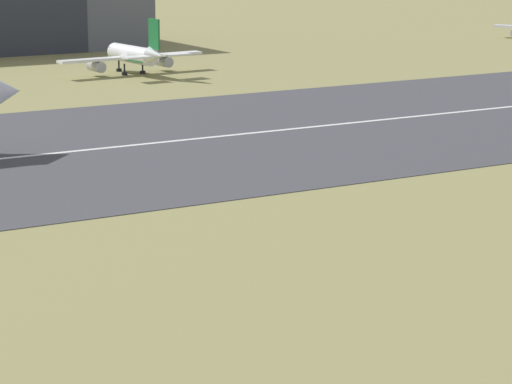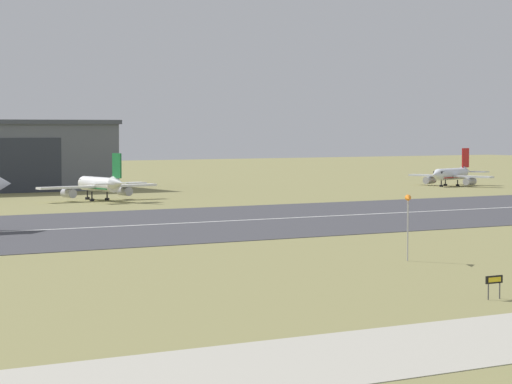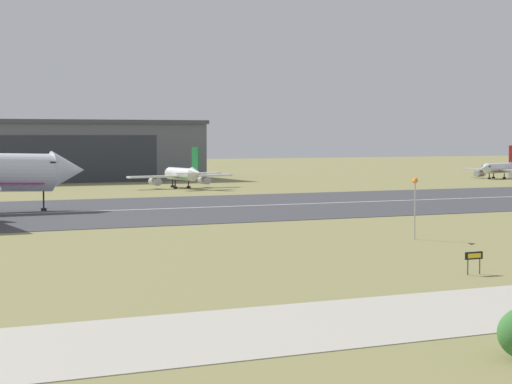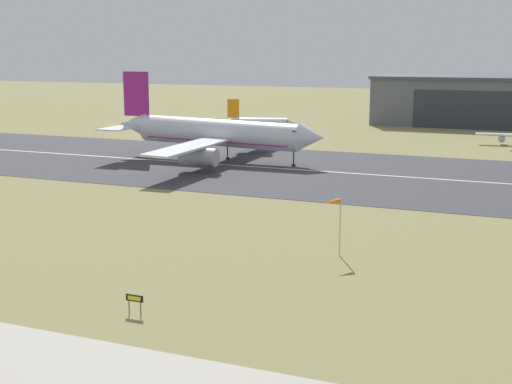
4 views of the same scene
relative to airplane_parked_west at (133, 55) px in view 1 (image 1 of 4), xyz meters
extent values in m
plane|color=olive|center=(-29.33, -107.60, -2.87)|extent=(683.40, 683.40, 0.00)
cube|color=#3D3D42|center=(-29.33, -52.74, -2.84)|extent=(443.40, 53.11, 0.06)
cube|color=silver|center=(-29.33, -52.74, -2.80)|extent=(399.06, 0.70, 0.01)
cylinder|color=white|center=(-0.02, 0.31, 0.12)|extent=(3.33, 11.04, 2.56)
cone|color=white|center=(-0.49, 6.89, 0.12)|extent=(2.72, 2.48, 2.56)
cone|color=white|center=(0.48, -6.65, 0.58)|extent=(2.52, 3.23, 2.30)
cube|color=black|center=(-0.40, 5.63, 0.63)|extent=(2.25, 1.25, 0.44)
cube|color=#1E7238|center=(-0.02, 0.31, -0.59)|extent=(3.12, 9.95, 0.20)
cube|color=white|center=(6.46, 0.99, -0.33)|extent=(10.59, 2.74, 0.40)
cylinder|color=#A8A8B2|center=(5.60, 1.33, -1.38)|extent=(1.82, 3.43, 1.59)
cube|color=white|center=(-6.54, 0.06, -0.33)|extent=(10.59, 2.74, 0.40)
cylinder|color=#A8A8B2|center=(-5.73, 0.52, -1.38)|extent=(1.82, 3.43, 1.59)
cube|color=#1E7238|center=(0.44, -6.19, 3.57)|extent=(0.48, 2.80, 4.35)
cube|color=white|center=(3.70, -6.36, 0.50)|extent=(4.08, 2.71, 0.24)
cube|color=white|center=(-2.76, -6.82, 0.50)|extent=(4.08, 2.71, 0.24)
cylinder|color=black|center=(-0.33, 4.54, -2.02)|extent=(0.24, 0.24, 1.70)
cylinder|color=black|center=(-0.33, 4.54, -2.65)|extent=(0.84, 0.84, 0.44)
cylinder|color=black|center=(1.53, 0.14, -2.02)|extent=(0.24, 0.24, 1.70)
cylinder|color=black|center=(1.53, 0.14, -2.65)|extent=(0.84, 0.84, 0.44)
cylinder|color=black|center=(-1.53, -0.08, -2.02)|extent=(0.24, 0.24, 1.70)
cylinder|color=black|center=(-1.53, -0.08, -2.65)|extent=(0.84, 0.84, 0.44)
camera|label=1|loc=(-75.75, -162.89, 19.48)|focal=85.00mm
camera|label=2|loc=(-91.44, -197.27, 10.25)|focal=85.00mm
camera|label=3|loc=(-76.98, -192.04, 8.14)|focal=70.00mm
camera|label=4|loc=(4.89, -179.18, 19.68)|focal=50.00mm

